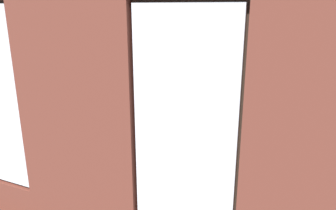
% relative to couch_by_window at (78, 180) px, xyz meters
% --- Properties ---
extents(ground_plane, '(6.97, 6.39, 0.10)m').
position_rel_couch_by_window_xyz_m(ground_plane, '(-0.62, -2.16, -0.38)').
color(ground_plane, brown).
extents(brick_wall_with_windows, '(6.37, 0.30, 3.34)m').
position_rel_couch_by_window_xyz_m(brick_wall_with_windows, '(-0.62, 0.65, 1.34)').
color(brick_wall_with_windows, brown).
rests_on(brick_wall_with_windows, ground_plane).
extents(white_wall_right, '(0.10, 5.39, 3.34)m').
position_rel_couch_by_window_xyz_m(white_wall_right, '(2.52, -1.96, 1.34)').
color(white_wall_right, silver).
rests_on(white_wall_right, ground_plane).
extents(couch_by_window, '(1.91, 0.87, 0.80)m').
position_rel_couch_by_window_xyz_m(couch_by_window, '(0.00, 0.00, 0.00)').
color(couch_by_window, black).
rests_on(couch_by_window, ground_plane).
extents(coffee_table, '(1.45, 0.74, 0.41)m').
position_rel_couch_by_window_xyz_m(coffee_table, '(-0.15, -2.63, 0.03)').
color(coffee_table, olive).
rests_on(coffee_table, ground_plane).
extents(cup_ceramic, '(0.08, 0.08, 0.09)m').
position_rel_couch_by_window_xyz_m(cup_ceramic, '(-0.26, -2.52, 0.13)').
color(cup_ceramic, '#33567F').
rests_on(cup_ceramic, coffee_table).
extents(table_plant_small, '(0.16, 0.16, 0.26)m').
position_rel_couch_by_window_xyz_m(table_plant_small, '(0.03, -2.72, 0.22)').
color(table_plant_small, gray).
rests_on(table_plant_small, coffee_table).
extents(remote_gray, '(0.08, 0.18, 0.02)m').
position_rel_couch_by_window_xyz_m(remote_gray, '(0.28, -2.52, 0.09)').
color(remote_gray, '#59595B').
rests_on(remote_gray, coffee_table).
extents(remote_silver, '(0.16, 0.15, 0.02)m').
position_rel_couch_by_window_xyz_m(remote_silver, '(-0.15, -2.63, 0.09)').
color(remote_silver, '#B2B2B7').
rests_on(remote_silver, coffee_table).
extents(remote_black, '(0.14, 0.17, 0.02)m').
position_rel_couch_by_window_xyz_m(remote_black, '(-0.55, -2.76, 0.09)').
color(remote_black, black).
rests_on(remote_black, coffee_table).
extents(media_console, '(1.17, 0.42, 0.49)m').
position_rel_couch_by_window_xyz_m(media_console, '(2.22, -1.61, -0.08)').
color(media_console, black).
rests_on(media_console, ground_plane).
extents(tv_flatscreen, '(0.97, 0.20, 0.70)m').
position_rel_couch_by_window_xyz_m(tv_flatscreen, '(2.22, -1.61, 0.52)').
color(tv_flatscreen, black).
rests_on(tv_flatscreen, media_console).
extents(papasan_chair, '(1.16, 1.16, 0.71)m').
position_rel_couch_by_window_xyz_m(papasan_chair, '(0.58, -4.02, 0.12)').
color(papasan_chair, olive).
rests_on(papasan_chair, ground_plane).
extents(potted_plant_between_couches, '(0.84, 0.79, 1.34)m').
position_rel_couch_by_window_xyz_m(potted_plant_between_couches, '(-1.40, -0.04, 0.25)').
color(potted_plant_between_couches, beige).
rests_on(potted_plant_between_couches, ground_plane).
extents(potted_plant_mid_room_small, '(0.25, 0.25, 0.40)m').
position_rel_couch_by_window_xyz_m(potted_plant_mid_room_small, '(-1.17, -3.30, -0.08)').
color(potted_plant_mid_room_small, '#9E5638').
rests_on(potted_plant_mid_room_small, ground_plane).
extents(potted_plant_by_left_couch, '(0.36, 0.36, 0.54)m').
position_rel_couch_by_window_xyz_m(potted_plant_by_left_couch, '(-2.70, -3.65, 0.02)').
color(potted_plant_by_left_couch, '#9E5638').
rests_on(potted_plant_by_left_couch, ground_plane).
extents(potted_plant_foreground_right, '(1.12, 1.06, 1.33)m').
position_rel_couch_by_window_xyz_m(potted_plant_foreground_right, '(1.90, -4.31, 0.46)').
color(potted_plant_foreground_right, '#9E5638').
rests_on(potted_plant_foreground_right, ground_plane).
extents(potted_plant_near_tv, '(1.13, 1.16, 1.33)m').
position_rel_couch_by_window_xyz_m(potted_plant_near_tv, '(1.67, -0.57, 0.32)').
color(potted_plant_near_tv, gray).
rests_on(potted_plant_near_tv, ground_plane).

